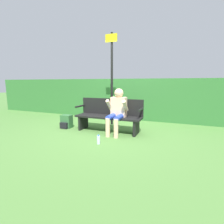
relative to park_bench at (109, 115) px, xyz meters
The scene contains 7 objects.
ground_plane 0.44m from the park_bench, 90.00° to the right, with size 40.00×40.00×0.00m, color #4C7A38.
hedge_back 1.90m from the park_bench, 90.00° to the left, with size 12.00×0.54×1.42m.
park_bench is the anchor object (origin of this frame).
person_seated 0.37m from the park_bench, 25.68° to the right, with size 0.52×0.65×1.14m.
backpack 1.31m from the park_bench, behind, with size 0.30×0.28×0.37m.
water_bottle 1.11m from the park_bench, 79.53° to the right, with size 0.07×0.07×0.20m.
signpost 1.33m from the park_bench, 107.02° to the left, with size 0.36×0.09×2.72m.
Camera 1 is at (1.79, -4.14, 1.29)m, focal length 28.00 mm.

